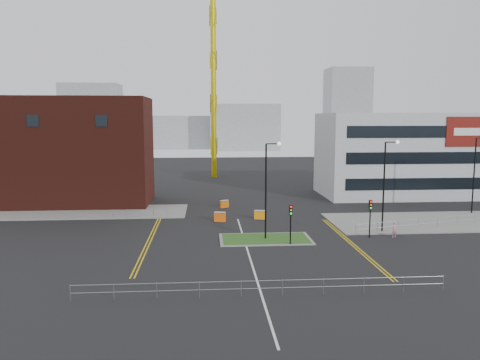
# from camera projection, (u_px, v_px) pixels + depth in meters

# --- Properties ---
(ground) EXTENTS (200.00, 200.00, 0.00)m
(ground) POSITION_uv_depth(u_px,v_px,m) (253.00, 267.00, 35.88)
(ground) COLOR black
(ground) RESTS_ON ground
(pavement_left) EXTENTS (28.00, 8.00, 0.12)m
(pavement_left) POSITION_uv_depth(u_px,v_px,m) (69.00, 212.00, 56.19)
(pavement_left) COLOR slate
(pavement_left) RESTS_ON ground
(pavement_right) EXTENTS (24.00, 10.00, 0.12)m
(pavement_right) POSITION_uv_depth(u_px,v_px,m) (439.00, 221.00, 51.29)
(pavement_right) COLOR slate
(pavement_right) RESTS_ON ground
(island_kerb) EXTENTS (8.60, 4.60, 0.08)m
(island_kerb) POSITION_uv_depth(u_px,v_px,m) (265.00, 239.00, 43.93)
(island_kerb) COLOR slate
(island_kerb) RESTS_ON ground
(grass_island) EXTENTS (8.00, 4.00, 0.12)m
(grass_island) POSITION_uv_depth(u_px,v_px,m) (265.00, 239.00, 43.93)
(grass_island) COLOR #254617
(grass_island) RESTS_ON ground
(brick_building) EXTENTS (24.20, 10.07, 14.24)m
(brick_building) POSITION_uv_depth(u_px,v_px,m) (57.00, 153.00, 61.01)
(brick_building) COLOR #451811
(brick_building) RESTS_ON ground
(office_block) EXTENTS (25.00, 12.20, 12.00)m
(office_block) POSITION_uv_depth(u_px,v_px,m) (408.00, 154.00, 68.56)
(office_block) COLOR silver
(office_block) RESTS_ON ground
(tower_crane) EXTENTS (48.52, 23.16, 40.80)m
(tower_crane) POSITION_uv_depth(u_px,v_px,m) (241.00, 25.00, 84.44)
(tower_crane) COLOR gold
(tower_crane) RESTS_ON ground
(streetlamp_island) EXTENTS (1.46, 0.36, 9.18)m
(streetlamp_island) POSITION_uv_depth(u_px,v_px,m) (268.00, 183.00, 43.23)
(streetlamp_island) COLOR black
(streetlamp_island) RESTS_ON ground
(streetlamp_right_near) EXTENTS (1.46, 0.36, 9.18)m
(streetlamp_right_near) POSITION_uv_depth(u_px,v_px,m) (386.00, 179.00, 46.07)
(streetlamp_right_near) COLOR black
(streetlamp_right_near) RESTS_ON ground
(streetlamp_right_far) EXTENTS (1.46, 0.36, 9.18)m
(streetlamp_right_far) POSITION_uv_depth(u_px,v_px,m) (476.00, 169.00, 54.98)
(streetlamp_right_far) COLOR black
(streetlamp_right_far) RESTS_ON ground
(traffic_light_island) EXTENTS (0.28, 0.33, 3.65)m
(traffic_light_island) POSITION_uv_depth(u_px,v_px,m) (291.00, 217.00, 41.74)
(traffic_light_island) COLOR black
(traffic_light_island) RESTS_ON ground
(traffic_light_right) EXTENTS (0.28, 0.33, 3.65)m
(traffic_light_right) POSITION_uv_depth(u_px,v_px,m) (370.00, 211.00, 44.29)
(traffic_light_right) COLOR black
(traffic_light_right) RESTS_ON ground
(railing_front) EXTENTS (24.05, 0.05, 1.10)m
(railing_front) POSITION_uv_depth(u_px,v_px,m) (262.00, 285.00, 29.85)
(railing_front) COLOR gray
(railing_front) RESTS_ON ground
(railing_left) EXTENTS (6.05, 0.05, 1.10)m
(railing_left) POSITION_uv_depth(u_px,v_px,m) (140.00, 212.00, 52.79)
(railing_left) COLOR gray
(railing_left) RESTS_ON ground
(railing_right) EXTENTS (19.05, 5.05, 1.10)m
(railing_right) POSITION_uv_depth(u_px,v_px,m) (438.00, 220.00, 48.62)
(railing_right) COLOR gray
(railing_right) RESTS_ON ground
(centre_line) EXTENTS (0.15, 30.00, 0.01)m
(centre_line) POSITION_uv_depth(u_px,v_px,m) (250.00, 259.00, 37.86)
(centre_line) COLOR silver
(centre_line) RESTS_ON ground
(yellow_left_a) EXTENTS (0.12, 24.00, 0.01)m
(yellow_left_a) POSITION_uv_depth(u_px,v_px,m) (150.00, 236.00, 45.12)
(yellow_left_a) COLOR gold
(yellow_left_a) RESTS_ON ground
(yellow_left_b) EXTENTS (0.12, 24.00, 0.01)m
(yellow_left_b) POSITION_uv_depth(u_px,v_px,m) (153.00, 236.00, 45.15)
(yellow_left_b) COLOR gold
(yellow_left_b) RESTS_ON ground
(yellow_right_a) EXTENTS (0.12, 20.00, 0.01)m
(yellow_right_a) POSITION_uv_depth(u_px,v_px,m) (350.00, 244.00, 42.49)
(yellow_right_a) COLOR gold
(yellow_right_a) RESTS_ON ground
(yellow_right_b) EXTENTS (0.12, 20.00, 0.01)m
(yellow_right_b) POSITION_uv_depth(u_px,v_px,m) (353.00, 244.00, 42.52)
(yellow_right_b) COLOR gold
(yellow_right_b) RESTS_ON ground
(skyline_a) EXTENTS (18.00, 12.00, 22.00)m
(skyline_a) POSITION_uv_depth(u_px,v_px,m) (92.00, 119.00, 150.19)
(skyline_a) COLOR gray
(skyline_a) RESTS_ON ground
(skyline_b) EXTENTS (24.00, 12.00, 16.00)m
(skyline_b) POSITION_uv_depth(u_px,v_px,m) (244.00, 127.00, 164.05)
(skyline_b) COLOR gray
(skyline_b) RESTS_ON ground
(skyline_c) EXTENTS (14.00, 12.00, 28.00)m
(skyline_c) POSITION_uv_depth(u_px,v_px,m) (347.00, 110.00, 160.82)
(skyline_c) COLOR gray
(skyline_c) RESTS_ON ground
(skyline_d) EXTENTS (30.00, 12.00, 12.00)m
(skyline_d) POSITION_uv_depth(u_px,v_px,m) (194.00, 132.00, 172.92)
(skyline_d) COLOR gray
(skyline_d) RESTS_ON ground
(pedestrian) EXTENTS (0.64, 0.52, 1.53)m
(pedestrian) POSITION_uv_depth(u_px,v_px,m) (395.00, 229.00, 44.65)
(pedestrian) COLOR pink
(pedestrian) RESTS_ON ground
(barrier_left) EXTENTS (1.19, 0.81, 0.95)m
(barrier_left) POSITION_uv_depth(u_px,v_px,m) (224.00, 204.00, 59.45)
(barrier_left) COLOR #D2620B
(barrier_left) RESTS_ON ground
(barrier_mid) EXTENTS (1.32, 0.64, 1.06)m
(barrier_mid) POSITION_uv_depth(u_px,v_px,m) (220.00, 216.00, 51.48)
(barrier_mid) COLOR #FF5F0E
(barrier_mid) RESTS_ON ground
(barrier_right) EXTENTS (1.23, 0.55, 1.00)m
(barrier_right) POSITION_uv_depth(u_px,v_px,m) (259.00, 214.00, 52.71)
(barrier_right) COLOR orange
(barrier_right) RESTS_ON ground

